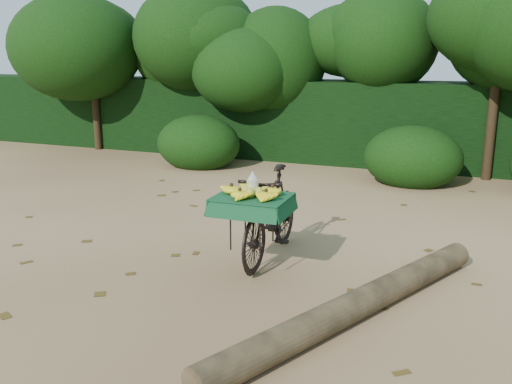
% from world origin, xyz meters
% --- Properties ---
extents(ground, '(80.00, 80.00, 0.00)m').
position_xyz_m(ground, '(0.00, 0.00, 0.00)').
color(ground, tan).
rests_on(ground, ground).
extents(vendor_bicycle, '(0.79, 1.83, 1.08)m').
position_xyz_m(vendor_bicycle, '(0.44, -0.33, 0.55)').
color(vendor_bicycle, black).
rests_on(vendor_bicycle, ground).
extents(fallen_log, '(1.80, 3.51, 0.27)m').
position_xyz_m(fallen_log, '(1.72, -1.42, 0.13)').
color(fallen_log, brown).
rests_on(fallen_log, ground).
extents(hedge_backdrop, '(26.00, 1.80, 1.80)m').
position_xyz_m(hedge_backdrop, '(0.00, 6.30, 0.90)').
color(hedge_backdrop, black).
rests_on(hedge_backdrop, ground).
extents(tree_row, '(14.50, 2.00, 4.00)m').
position_xyz_m(tree_row, '(-0.65, 5.50, 2.00)').
color(tree_row, black).
rests_on(tree_row, ground).
extents(bush_clumps, '(8.80, 1.70, 0.90)m').
position_xyz_m(bush_clumps, '(0.50, 4.30, 0.45)').
color(bush_clumps, black).
rests_on(bush_clumps, ground).
extents(leaf_litter, '(7.00, 7.30, 0.01)m').
position_xyz_m(leaf_litter, '(0.00, 0.65, 0.01)').
color(leaf_litter, '#4D3A14').
rests_on(leaf_litter, ground).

